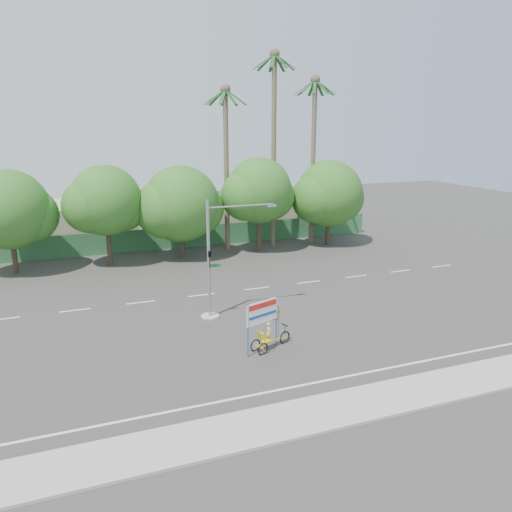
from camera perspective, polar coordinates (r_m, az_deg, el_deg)
name	(u,v)px	position (r m, az deg, el deg)	size (l,w,h in m)	color
ground	(275,337)	(27.25, 2.19, -9.21)	(120.00, 120.00, 0.00)	#33302D
sidewalk_near	(347,407)	(21.31, 10.39, -16.62)	(50.00, 2.40, 0.12)	gray
fence	(185,237)	(46.57, -8.14, 2.15)	(38.00, 0.08, 2.00)	#336B3D
building_left	(68,225)	(49.74, -20.68, 3.33)	(12.00, 8.00, 4.00)	#B5AC90
building_right	(249,215)	(52.85, -0.77, 4.69)	(14.00, 8.00, 3.60)	#B5AC90
tree_far_left	(8,212)	(41.61, -26.47, 4.52)	(7.14, 6.00, 7.96)	#473828
tree_left	(105,203)	(41.43, -16.84, 5.82)	(6.66, 5.60, 8.07)	#473828
tree_center	(180,206)	(42.34, -8.65, 5.65)	(7.62, 6.40, 7.85)	#473828
tree_right	(258,193)	(44.21, 0.28, 7.21)	(6.90, 5.80, 8.36)	#473828
tree_far_right	(329,196)	(47.23, 8.29, 6.82)	(7.38, 6.20, 7.94)	#473828
palm_tall	(274,132)	(45.98, 2.05, 14.03)	(3.73, 3.79, 17.45)	#70604C
palm_mid	(314,143)	(47.69, 6.59, 12.69)	(3.73, 3.79, 15.45)	#70604C
palm_short	(226,151)	(44.48, -3.44, 11.92)	(3.73, 3.79, 14.45)	#70604C
traffic_signal	(214,269)	(29.10, -4.81, -1.55)	(4.72, 1.10, 7.00)	gray
trike_billboard	(266,329)	(25.31, 1.20, -8.34)	(2.74, 1.24, 2.84)	black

